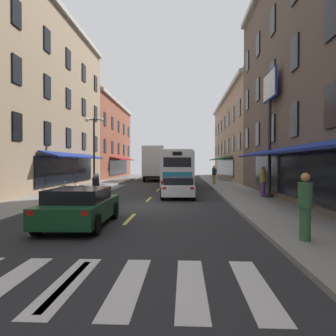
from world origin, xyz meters
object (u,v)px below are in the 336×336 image
(sedan_far, at_px, (160,172))
(pedestrian_mid, at_px, (263,181))
(transit_bus, at_px, (177,168))
(sedan_near, at_px, (80,206))
(box_truck, at_px, (155,164))
(sedan_mid, at_px, (178,187))
(billboard_sign, at_px, (270,103))
(pedestrian_near, at_px, (214,174))
(street_lamp_twin, at_px, (94,150))
(pedestrian_far, at_px, (305,206))
(motorcycle_rider, at_px, (97,192))
(bicycle_near, at_px, (73,190))

(sedan_far, distance_m, pedestrian_mid, 32.11)
(transit_bus, bearing_deg, sedan_near, -98.90)
(transit_bus, xyz_separation_m, box_truck, (-2.91, 9.26, 0.39))
(sedan_near, xyz_separation_m, sedan_mid, (3.16, 9.23, -0.01))
(sedan_mid, bearing_deg, sedan_near, -108.88)
(billboard_sign, distance_m, pedestrian_near, 12.69)
(transit_bus, bearing_deg, sedan_far, 98.67)
(box_truck, distance_m, street_lamp_twin, 15.29)
(box_truck, xyz_separation_m, sedan_mid, (3.18, -18.48, -1.41))
(sedan_mid, relative_size, pedestrian_mid, 2.63)
(billboard_sign, bearing_deg, pedestrian_near, 100.33)
(transit_bus, xyz_separation_m, pedestrian_far, (3.76, -20.70, -0.63))
(street_lamp_twin, bearing_deg, pedestrian_near, 36.35)
(box_truck, xyz_separation_m, pedestrian_mid, (8.21, -19.31, -1.00))
(sedan_mid, relative_size, pedestrian_near, 2.71)
(motorcycle_rider, bearing_deg, pedestrian_near, 64.13)
(pedestrian_near, bearing_deg, bicycle_near, -148.74)
(billboard_sign, relative_size, sedan_mid, 1.54)
(billboard_sign, bearing_deg, sedan_far, 105.76)
(billboard_sign, height_order, bicycle_near, billboard_sign)
(sedan_near, height_order, motorcycle_rider, motorcycle_rider)
(sedan_near, relative_size, sedan_far, 0.93)
(billboard_sign, height_order, box_truck, billboard_sign)
(bicycle_near, relative_size, pedestrian_near, 0.97)
(pedestrian_near, bearing_deg, motorcycle_rider, -135.07)
(billboard_sign, relative_size, sedan_near, 1.71)
(pedestrian_near, distance_m, pedestrian_far, 22.08)
(billboard_sign, distance_m, pedestrian_mid, 4.57)
(billboard_sign, height_order, sedan_near, billboard_sign)
(transit_bus, xyz_separation_m, bicycle_near, (-6.08, -10.22, -1.17))
(sedan_far, relative_size, pedestrian_mid, 2.55)
(transit_bus, relative_size, pedestrian_far, 6.50)
(motorcycle_rider, relative_size, bicycle_near, 1.22)
(sedan_near, relative_size, pedestrian_far, 2.44)
(billboard_sign, height_order, transit_bus, billboard_sign)
(billboard_sign, relative_size, transit_bus, 0.64)
(box_truck, relative_size, bicycle_near, 4.87)
(sedan_mid, distance_m, bicycle_near, 6.43)
(sedan_near, distance_m, pedestrian_far, 7.03)
(sedan_near, bearing_deg, bicycle_near, 111.18)
(box_truck, xyz_separation_m, pedestrian_far, (6.67, -29.97, -1.03))
(sedan_near, xyz_separation_m, bicycle_near, (-3.19, 8.23, -0.17))
(billboard_sign, xyz_separation_m, sedan_far, (-8.80, 31.19, -4.91))
(billboard_sign, distance_m, sedan_far, 32.78)
(sedan_mid, distance_m, pedestrian_far, 12.02)
(sedan_mid, relative_size, street_lamp_twin, 0.88)
(pedestrian_near, relative_size, pedestrian_far, 1.00)
(sedan_near, relative_size, pedestrian_mid, 2.36)
(pedestrian_mid, bearing_deg, motorcycle_rider, 178.70)
(sedan_far, height_order, pedestrian_far, pedestrian_far)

